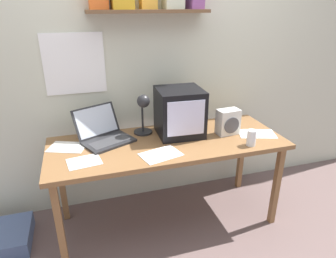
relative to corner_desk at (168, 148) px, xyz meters
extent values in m
plane|color=#685351|center=(0.00, 0.00, -0.68)|extent=(12.00, 12.00, 0.00)
cube|color=beige|center=(0.00, 0.48, 0.62)|extent=(5.60, 0.06, 2.60)
cube|color=white|center=(-0.61, 0.44, 0.60)|extent=(0.45, 0.01, 0.46)
cube|color=brown|center=(-0.04, 0.36, 0.97)|extent=(0.92, 0.18, 0.02)
cube|color=brown|center=(0.00, 0.00, 0.04)|extent=(1.77, 0.68, 0.03)
cube|color=brown|center=(-0.82, -0.28, -0.32)|extent=(0.04, 0.05, 0.70)
cube|color=brown|center=(0.82, -0.28, -0.32)|extent=(0.04, 0.05, 0.70)
cube|color=brown|center=(-0.82, 0.28, -0.32)|extent=(0.04, 0.05, 0.70)
cube|color=brown|center=(0.82, 0.28, -0.32)|extent=(0.04, 0.05, 0.70)
cube|color=black|center=(0.13, 0.12, 0.24)|extent=(0.36, 0.35, 0.36)
cube|color=silver|center=(0.12, -0.06, 0.25)|extent=(0.28, 0.02, 0.26)
cube|color=#232326|center=(-0.43, 0.10, 0.07)|extent=(0.42, 0.36, 0.02)
cube|color=#38383A|center=(-0.42, 0.09, 0.08)|extent=(0.33, 0.24, 0.00)
cube|color=#232326|center=(-0.50, 0.25, 0.19)|extent=(0.36, 0.24, 0.22)
cube|color=silver|center=(-0.50, 0.25, 0.19)|extent=(0.33, 0.22, 0.20)
cylinder|color=#232326|center=(-0.15, 0.21, 0.07)|extent=(0.15, 0.15, 0.01)
cylinder|color=#232326|center=(-0.15, 0.21, 0.21)|extent=(0.02, 0.02, 0.27)
sphere|color=#232326|center=(-0.15, 0.15, 0.35)|extent=(0.10, 0.10, 0.10)
cylinder|color=white|center=(0.56, -0.24, 0.12)|extent=(0.07, 0.07, 0.12)
cylinder|color=yellow|center=(0.56, -0.24, 0.10)|extent=(0.06, 0.06, 0.09)
cube|color=silver|center=(0.49, 0.00, 0.16)|extent=(0.18, 0.12, 0.20)
cylinder|color=#4C4C51|center=(0.50, -0.06, 0.15)|extent=(0.13, 0.02, 0.13)
cube|color=white|center=(-0.11, -0.20, 0.06)|extent=(0.31, 0.24, 0.00)
cube|color=white|center=(0.72, -0.08, 0.06)|extent=(0.33, 0.26, 0.00)
cube|color=silver|center=(-0.62, -0.14, 0.06)|extent=(0.23, 0.19, 0.00)
cube|color=white|center=(-0.73, 0.11, 0.06)|extent=(0.31, 0.26, 0.00)
cube|color=slate|center=(-1.27, 0.09, -0.61)|extent=(0.39, 0.39, 0.12)
camera|label=1|loc=(-0.60, -1.95, 1.03)|focal=32.00mm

